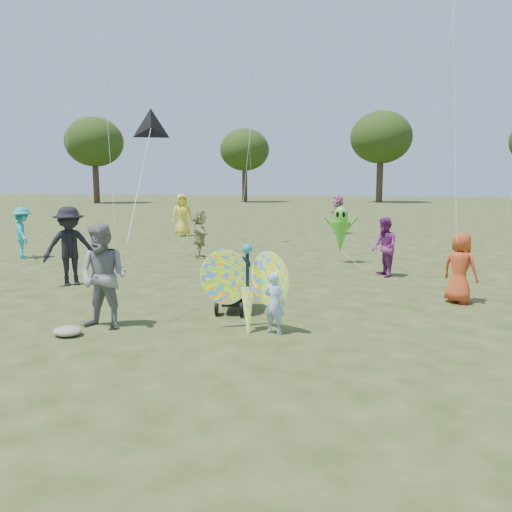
{
  "coord_description": "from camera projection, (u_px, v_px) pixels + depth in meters",
  "views": [
    {
      "loc": [
        1.98,
        -7.4,
        2.47
      ],
      "look_at": [
        -0.2,
        1.5,
        1.1
      ],
      "focal_mm": 35.0,
      "sensor_mm": 36.0,
      "label": 1
    }
  ],
  "objects": [
    {
      "name": "butterfly_kite",
      "position": [
        247.0,
        289.0,
        8.27
      ],
      "size": [
        1.74,
        0.75,
        1.65
      ],
      "color": "orange",
      "rests_on": "ground"
    },
    {
      "name": "crowd_a",
      "position": [
        460.0,
        268.0,
        10.17
      ],
      "size": [
        0.85,
        0.79,
        1.46
      ],
      "primitive_type": "imported",
      "rotation": [
        0.0,
        0.0,
        2.51
      ],
      "color": "#BC431E",
      "rests_on": "ground"
    },
    {
      "name": "crowd_e",
      "position": [
        384.0,
        247.0,
        13.0
      ],
      "size": [
        0.82,
        0.92,
        1.56
      ],
      "primitive_type": "imported",
      "rotation": [
        0.0,
        0.0,
        5.08
      ],
      "color": "#7B2974",
      "rests_on": "ground"
    },
    {
      "name": "adult_man",
      "position": [
        103.0,
        277.0,
        8.36
      ],
      "size": [
        0.87,
        0.68,
        1.78
      ],
      "primitive_type": "imported",
      "rotation": [
        0.0,
        0.0,
        -0.01
      ],
      "color": "gray",
      "rests_on": "ground"
    },
    {
      "name": "tree_line",
      "position": [
        399.0,
        137.0,
        49.28
      ],
      "size": [
        91.78,
        33.6,
        10.79
      ],
      "color": "#3A2D21",
      "rests_on": "ground"
    },
    {
      "name": "alien_kite",
      "position": [
        340.0,
        231.0,
        15.15
      ],
      "size": [
        1.12,
        0.69,
        1.74
      ],
      "color": "#4CC42E",
      "rests_on": "ground"
    },
    {
      "name": "ground",
      "position": [
        246.0,
        338.0,
        7.94
      ],
      "size": [
        160.0,
        160.0,
        0.0
      ],
      "primitive_type": "plane",
      "color": "#51592B",
      "rests_on": "ground"
    },
    {
      "name": "delta_kite_rig",
      "position": [
        151.0,
        128.0,
        9.97
      ],
      "size": [
        0.89,
        2.3,
        2.52
      ],
      "color": "black",
      "rests_on": "ground"
    },
    {
      "name": "crowd_d",
      "position": [
        200.0,
        234.0,
        16.24
      ],
      "size": [
        1.0,
        1.53,
        1.58
      ],
      "primitive_type": "imported",
      "rotation": [
        0.0,
        0.0,
        1.97
      ],
      "color": "tan",
      "rests_on": "ground"
    },
    {
      "name": "jogging_stroller",
      "position": [
        235.0,
        280.0,
        9.54
      ],
      "size": [
        0.63,
        1.1,
        1.09
      ],
      "rotation": [
        0.0,
        0.0,
        0.21
      ],
      "color": "black",
      "rests_on": "ground"
    },
    {
      "name": "grey_bag",
      "position": [
        67.0,
        331.0,
        8.06
      ],
      "size": [
        0.48,
        0.39,
        0.15
      ],
      "primitive_type": "ellipsoid",
      "color": "gray",
      "rests_on": "ground"
    },
    {
      "name": "crowd_j",
      "position": [
        338.0,
        215.0,
        23.84
      ],
      "size": [
        0.76,
        1.74,
        1.82
      ],
      "primitive_type": "imported",
      "rotation": [
        0.0,
        0.0,
        4.85
      ],
      "color": "#A75F8B",
      "rests_on": "ground"
    },
    {
      "name": "child_girl",
      "position": [
        274.0,
        303.0,
        8.13
      ],
      "size": [
        0.43,
        0.35,
        1.02
      ],
      "primitive_type": "imported",
      "rotation": [
        0.0,
        0.0,
        2.83
      ],
      "color": "#A1BAE5",
      "rests_on": "ground"
    },
    {
      "name": "crowd_b",
      "position": [
        70.0,
        246.0,
        11.89
      ],
      "size": [
        1.38,
        1.33,
        1.89
      ],
      "primitive_type": "imported",
      "rotation": [
        0.0,
        0.0,
        0.71
      ],
      "color": "black",
      "rests_on": "ground"
    },
    {
      "name": "crowd_g",
      "position": [
        182.0,
        215.0,
        22.74
      ],
      "size": [
        1.11,
        0.96,
        1.92
      ],
      "primitive_type": "imported",
      "rotation": [
        0.0,
        0.0,
        0.46
      ],
      "color": "yellow",
      "rests_on": "ground"
    },
    {
      "name": "crowd_i",
      "position": [
        23.0,
        233.0,
        16.17
      ],
      "size": [
        1.18,
        1.21,
        1.66
      ],
      "primitive_type": "imported",
      "rotation": [
        0.0,
        0.0,
        2.31
      ],
      "color": "#20A2AF",
      "rests_on": "ground"
    }
  ]
}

